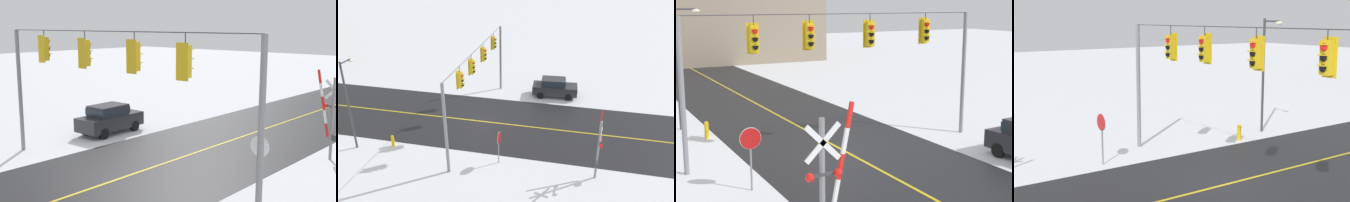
% 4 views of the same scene
% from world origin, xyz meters
% --- Properties ---
extents(ground_plane, '(160.00, 160.00, 0.00)m').
position_xyz_m(ground_plane, '(0.00, 0.00, 0.00)').
color(ground_plane, white).
extents(signal_span, '(14.20, 0.47, 6.22)m').
position_xyz_m(signal_span, '(0.03, -0.01, 4.39)').
color(signal_span, gray).
rests_on(signal_span, ground).
extents(stop_sign, '(0.80, 0.09, 2.35)m').
position_xyz_m(stop_sign, '(-5.28, -2.92, 1.71)').
color(stop_sign, gray).
rests_on(stop_sign, ground).
extents(railroad_crossing, '(1.36, 0.31, 4.33)m').
position_xyz_m(railroad_crossing, '(-5.42, -9.25, 2.24)').
color(railroad_crossing, gray).
rests_on(railroad_crossing, ground).
extents(parked_car_charcoal, '(2.03, 4.29, 1.74)m').
position_xyz_m(parked_car_charcoal, '(6.40, -5.33, 0.95)').
color(parked_car_charcoal, '#2D2D33').
rests_on(parked_car_charcoal, ground).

